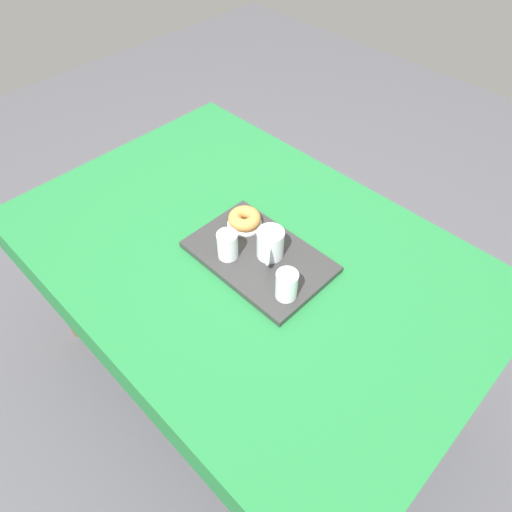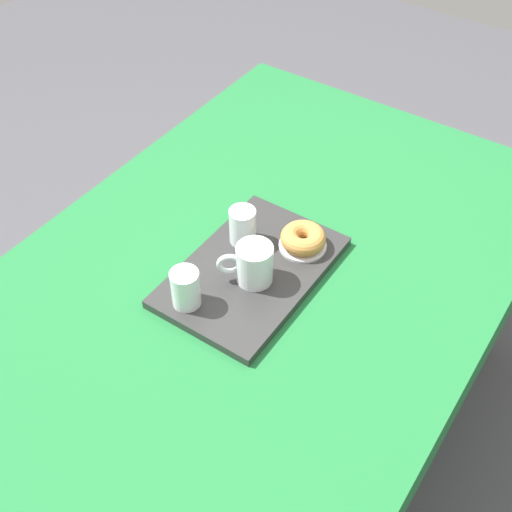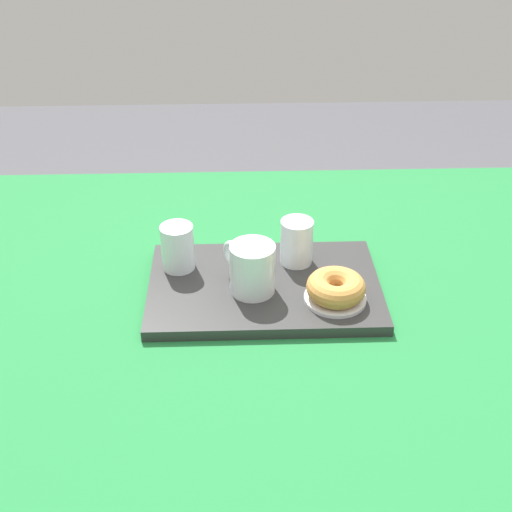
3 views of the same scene
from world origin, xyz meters
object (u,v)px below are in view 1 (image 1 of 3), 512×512
(serving_tray, at_px, (259,257))
(water_glass_far, at_px, (228,246))
(water_glass_near, at_px, (287,286))
(dining_table, at_px, (247,267))
(donut_plate_left, at_px, (245,224))
(sugar_donut_left, at_px, (245,219))
(tea_mug_left, at_px, (270,245))

(serving_tray, xyz_separation_m, water_glass_far, (0.07, 0.07, 0.05))
(water_glass_near, relative_size, water_glass_far, 1.00)
(dining_table, distance_m, water_glass_far, 0.16)
(serving_tray, distance_m, donut_plate_left, 0.14)
(water_glass_near, distance_m, sugar_donut_left, 0.31)
(dining_table, relative_size, water_glass_far, 16.90)
(tea_mug_left, height_order, sugar_donut_left, tea_mug_left)
(serving_tray, height_order, water_glass_near, water_glass_near)
(serving_tray, height_order, tea_mug_left, tea_mug_left)
(tea_mug_left, bearing_deg, sugar_donut_left, -14.10)
(water_glass_near, bearing_deg, serving_tray, -19.35)
(tea_mug_left, distance_m, sugar_donut_left, 0.15)
(dining_table, distance_m, sugar_donut_left, 0.16)
(sugar_donut_left, bearing_deg, water_glass_far, 114.87)
(dining_table, height_order, tea_mug_left, tea_mug_left)
(water_glass_near, height_order, donut_plate_left, water_glass_near)
(water_glass_near, relative_size, sugar_donut_left, 0.85)
(serving_tray, bearing_deg, dining_table, -0.65)
(water_glass_near, xyz_separation_m, water_glass_far, (0.23, 0.01, 0.00))
(water_glass_far, relative_size, donut_plate_left, 0.80)
(donut_plate_left, bearing_deg, water_glass_near, 157.80)
(dining_table, height_order, sugar_donut_left, sugar_donut_left)
(serving_tray, bearing_deg, sugar_donut_left, -25.75)
(dining_table, height_order, serving_tray, serving_tray)
(serving_tray, height_order, sugar_donut_left, sugar_donut_left)
(dining_table, bearing_deg, water_glass_near, 165.10)
(serving_tray, height_order, donut_plate_left, donut_plate_left)
(water_glass_near, bearing_deg, sugar_donut_left, -22.20)
(sugar_donut_left, bearing_deg, dining_table, 139.81)
(serving_tray, bearing_deg, water_glass_far, 46.63)
(serving_tray, xyz_separation_m, tea_mug_left, (-0.02, -0.02, 0.06))
(serving_tray, bearing_deg, water_glass_near, 160.65)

